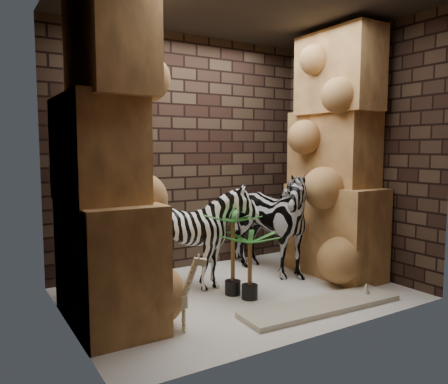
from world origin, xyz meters
TOP-DOWN VIEW (x-y plane):
  - floor at (0.00, 0.00)m, footprint 3.50×3.50m
  - ceiling at (0.00, 0.00)m, footprint 3.50×3.50m
  - wall_back at (0.00, 1.25)m, footprint 3.50×0.00m
  - wall_front at (0.00, -1.25)m, footprint 3.50×0.00m
  - wall_left at (-1.75, 0.00)m, footprint 0.00×3.00m
  - wall_right at (1.75, 0.00)m, footprint 0.00×3.00m
  - rock_pillar_left at (-1.40, 0.00)m, footprint 0.68×1.30m
  - rock_pillar_right at (1.42, 0.00)m, footprint 0.58×1.25m
  - zebra_right at (0.68, 0.46)m, footprint 0.90×1.38m
  - zebra_left at (-0.28, 0.38)m, footprint 0.97×1.20m
  - giraffe_toy at (-1.02, -0.55)m, footprint 0.37×0.22m
  - palm_front at (-0.06, 0.00)m, footprint 0.36×0.36m
  - palm_back at (0.01, -0.21)m, footprint 0.36×0.36m
  - surfboard at (0.46, -0.80)m, footprint 1.74×0.50m

SIDE VIEW (x-z plane):
  - floor at x=0.00m, z-range 0.00..0.00m
  - surfboard at x=0.46m, z-range 0.00..0.05m
  - giraffe_toy at x=-1.02m, z-range 0.00..0.69m
  - palm_back at x=0.01m, z-range 0.00..0.70m
  - palm_front at x=-0.06m, z-range 0.00..0.89m
  - zebra_left at x=-0.28m, z-range 0.00..1.07m
  - zebra_right at x=0.68m, z-range 0.00..1.52m
  - wall_back at x=0.00m, z-range -0.25..3.25m
  - wall_front at x=0.00m, z-range -0.25..3.25m
  - wall_left at x=-1.75m, z-range 0.00..3.00m
  - wall_right at x=1.75m, z-range 0.00..3.00m
  - rock_pillar_left at x=-1.40m, z-range 0.00..3.00m
  - rock_pillar_right at x=1.42m, z-range 0.00..3.00m
  - ceiling at x=0.00m, z-range 3.00..3.00m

